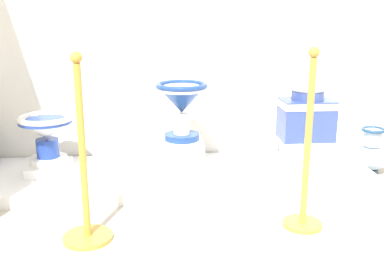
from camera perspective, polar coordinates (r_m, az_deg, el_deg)
The scene contains 10 objects.
display_platform at distance 3.46m, azimuth -1.53°, elevation -5.55°, with size 2.90×0.85×0.09m, color white.
plinth_block_leftmost at distance 3.56m, azimuth -17.53°, elevation -4.31°, with size 0.29×0.33×0.07m, color white.
antique_toilet_leftmost at distance 3.48m, azimuth -17.90°, elevation 0.17°, with size 0.40×0.40×0.37m.
plinth_block_squat_floral at distance 3.41m, azimuth -1.27°, elevation -2.90°, with size 0.31×0.38×0.24m, color white.
antique_toilet_squat_floral at distance 3.31m, azimuth -1.32°, elevation 4.02°, with size 0.38×0.38×0.43m.
plinth_block_tall_cobalt at distance 3.59m, azimuth 13.90°, elevation -2.56°, with size 0.28×0.34×0.22m, color white.
antique_toilet_tall_cobalt at distance 3.52m, azimuth 14.22°, elevation 2.34°, with size 0.39×0.27×0.41m.
decorative_vase_spare at distance 3.87m, azimuth 21.60°, elevation -2.57°, with size 0.27×0.27×0.37m.
stanchion_post_near_left at distance 2.59m, azimuth -13.33°, elevation -7.24°, with size 0.28×0.28×1.06m.
stanchion_post_near_right at distance 2.73m, azimuth 14.16°, elevation -4.80°, with size 0.23×0.23×1.07m.
Camera 1 is at (1.55, -1.20, 1.25)m, focal length 42.33 mm.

